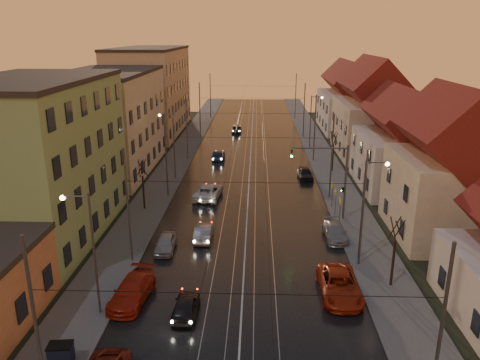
# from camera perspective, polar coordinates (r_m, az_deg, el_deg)

# --- Properties ---
(ground) EXTENTS (160.00, 160.00, 0.00)m
(ground) POSITION_cam_1_polar(r_m,az_deg,el_deg) (28.45, 0.02, -18.62)
(ground) COLOR black
(ground) RESTS_ON ground
(road) EXTENTS (16.00, 120.00, 0.04)m
(road) POSITION_cam_1_polar(r_m,az_deg,el_deg) (65.15, 1.27, 2.65)
(road) COLOR black
(road) RESTS_ON ground
(sidewalk_left) EXTENTS (4.00, 120.00, 0.15)m
(sidewalk_left) POSITION_cam_1_polar(r_m,az_deg,el_deg) (66.02, -7.45, 2.75)
(sidewalk_left) COLOR #4C4C4C
(sidewalk_left) RESTS_ON ground
(sidewalk_right) EXTENTS (4.00, 120.00, 0.15)m
(sidewalk_right) POSITION_cam_1_polar(r_m,az_deg,el_deg) (65.78, 10.03, 2.57)
(sidewalk_right) COLOR #4C4C4C
(sidewalk_right) RESTS_ON ground
(tram_rail_0) EXTENTS (0.06, 120.00, 0.03)m
(tram_rail_0) POSITION_cam_1_polar(r_m,az_deg,el_deg) (65.21, -0.66, 2.69)
(tram_rail_0) COLOR gray
(tram_rail_0) RESTS_ON road
(tram_rail_1) EXTENTS (0.06, 120.00, 0.03)m
(tram_rail_1) POSITION_cam_1_polar(r_m,az_deg,el_deg) (65.16, 0.60, 2.68)
(tram_rail_1) COLOR gray
(tram_rail_1) RESTS_ON road
(tram_rail_2) EXTENTS (0.06, 120.00, 0.03)m
(tram_rail_2) POSITION_cam_1_polar(r_m,az_deg,el_deg) (65.14, 1.95, 2.67)
(tram_rail_2) COLOR gray
(tram_rail_2) RESTS_ON road
(tram_rail_3) EXTENTS (0.06, 120.00, 0.03)m
(tram_rail_3) POSITION_cam_1_polar(r_m,az_deg,el_deg) (65.15, 3.21, 2.66)
(tram_rail_3) COLOR gray
(tram_rail_3) RESTS_ON road
(apartment_left_1) EXTENTS (10.00, 18.00, 13.00)m
(apartment_left_1) POSITION_cam_1_polar(r_m,az_deg,el_deg) (42.51, -23.56, 2.06)
(apartment_left_1) COLOR #7A9C63
(apartment_left_1) RESTS_ON ground
(apartment_left_2) EXTENTS (10.00, 20.00, 12.00)m
(apartment_left_2) POSITION_cam_1_polar(r_m,az_deg,el_deg) (60.79, -15.62, 6.70)
(apartment_left_2) COLOR tan
(apartment_left_2) RESTS_ON ground
(apartment_left_3) EXTENTS (10.00, 24.00, 14.00)m
(apartment_left_3) POSITION_cam_1_polar(r_m,az_deg,el_deg) (83.57, -10.80, 10.54)
(apartment_left_3) COLOR tan
(apartment_left_3) RESTS_ON ground
(house_right_1) EXTENTS (8.67, 10.20, 10.80)m
(house_right_1) POSITION_cam_1_polar(r_m,az_deg,el_deg) (42.79, 24.20, 0.61)
(house_right_1) COLOR #B6A78C
(house_right_1) RESTS_ON ground
(house_right_2) EXTENTS (9.18, 12.24, 9.20)m
(house_right_2) POSITION_cam_1_polar(r_m,az_deg,el_deg) (54.82, 19.22, 3.77)
(house_right_2) COLOR beige
(house_right_2) RESTS_ON ground
(house_right_3) EXTENTS (9.18, 14.28, 11.50)m
(house_right_3) POSITION_cam_1_polar(r_m,az_deg,el_deg) (68.79, 15.78, 7.72)
(house_right_3) COLOR #B6A78C
(house_right_3) RESTS_ON ground
(house_right_4) EXTENTS (9.18, 16.32, 10.00)m
(house_right_4) POSITION_cam_1_polar(r_m,az_deg,el_deg) (86.30, 13.02, 9.30)
(house_right_4) COLOR beige
(house_right_4) RESTS_ON ground
(catenary_pole_l_0) EXTENTS (0.16, 0.16, 9.00)m
(catenary_pole_l_0) POSITION_cam_1_polar(r_m,az_deg,el_deg) (22.96, -23.56, -16.47)
(catenary_pole_l_0) COLOR #595B60
(catenary_pole_l_0) RESTS_ON ground
(catenary_pole_r_0) EXTENTS (0.16, 0.16, 9.00)m
(catenary_pole_r_0) POSITION_cam_1_polar(r_m,az_deg,el_deg) (22.34, 23.17, -17.44)
(catenary_pole_r_0) COLOR #595B60
(catenary_pole_r_0) RESTS_ON ground
(catenary_pole_l_1) EXTENTS (0.16, 0.16, 9.00)m
(catenary_pole_l_1) POSITION_cam_1_polar(r_m,az_deg,el_deg) (35.51, -13.48, -3.20)
(catenary_pole_l_1) COLOR #595B60
(catenary_pole_l_1) RESTS_ON ground
(catenary_pole_r_1) EXTENTS (0.16, 0.16, 9.00)m
(catenary_pole_r_1) POSITION_cam_1_polar(r_m,az_deg,el_deg) (35.11, 14.76, -3.54)
(catenary_pole_r_1) COLOR #595B60
(catenary_pole_r_1) RESTS_ON ground
(catenary_pole_l_2) EXTENTS (0.16, 0.16, 9.00)m
(catenary_pole_l_2) POSITION_cam_1_polar(r_m,az_deg,el_deg) (49.44, -9.00, 2.95)
(catenary_pole_l_2) COLOR #595B60
(catenary_pole_l_2) RESTS_ON ground
(catenary_pole_r_2) EXTENTS (0.16, 0.16, 9.00)m
(catenary_pole_r_2) POSITION_cam_1_polar(r_m,az_deg,el_deg) (49.15, 11.12, 2.75)
(catenary_pole_r_2) COLOR #595B60
(catenary_pole_r_2) RESTS_ON ground
(catenary_pole_l_3) EXTENTS (0.16, 0.16, 9.00)m
(catenary_pole_l_3) POSITION_cam_1_polar(r_m,az_deg,el_deg) (63.86, -6.50, 6.36)
(catenary_pole_l_3) COLOR #595B60
(catenary_pole_l_3) RESTS_ON ground
(catenary_pole_r_3) EXTENTS (0.16, 0.16, 9.00)m
(catenary_pole_r_3) POSITION_cam_1_polar(r_m,az_deg,el_deg) (63.64, 9.10, 6.21)
(catenary_pole_r_3) COLOR #595B60
(catenary_pole_r_3) RESTS_ON ground
(catenary_pole_l_4) EXTENTS (0.16, 0.16, 9.00)m
(catenary_pole_l_4) POSITION_cam_1_polar(r_m,az_deg,el_deg) (78.49, -4.91, 8.50)
(catenary_pole_l_4) COLOR #595B60
(catenary_pole_l_4) RESTS_ON ground
(catenary_pole_r_4) EXTENTS (0.16, 0.16, 9.00)m
(catenary_pole_r_4) POSITION_cam_1_polar(r_m,az_deg,el_deg) (78.31, 7.82, 8.38)
(catenary_pole_r_4) COLOR #595B60
(catenary_pole_r_4) RESTS_ON ground
(catenary_pole_l_5) EXTENTS (0.16, 0.16, 9.00)m
(catenary_pole_l_5) POSITION_cam_1_polar(r_m,az_deg,el_deg) (96.20, -3.63, 10.20)
(catenary_pole_l_5) COLOR #595B60
(catenary_pole_l_5) RESTS_ON ground
(catenary_pole_r_5) EXTENTS (0.16, 0.16, 9.00)m
(catenary_pole_r_5) POSITION_cam_1_polar(r_m,az_deg,el_deg) (96.06, 6.80, 10.10)
(catenary_pole_r_5) COLOR #595B60
(catenary_pole_r_5) RESTS_ON ground
(street_lamp_0) EXTENTS (1.75, 0.32, 8.00)m
(street_lamp_0) POSITION_cam_1_polar(r_m,az_deg,el_deg) (29.37, -18.03, -7.28)
(street_lamp_0) COLOR #595B60
(street_lamp_0) RESTS_ON ground
(street_lamp_1) EXTENTS (1.75, 0.32, 8.00)m
(street_lamp_1) POSITION_cam_1_polar(r_m,az_deg,el_deg) (36.00, 15.26, -2.40)
(street_lamp_1) COLOR #595B60
(street_lamp_1) RESTS_ON ground
(street_lamp_2) EXTENTS (1.75, 0.32, 8.00)m
(street_lamp_2) POSITION_cam_1_polar(r_m,az_deg,el_deg) (55.17, -8.38, 4.92)
(street_lamp_2) COLOR #595B60
(street_lamp_2) RESTS_ON ground
(street_lamp_3) EXTENTS (1.75, 0.32, 8.00)m
(street_lamp_3) POSITION_cam_1_polar(r_m,az_deg,el_deg) (70.46, 8.86, 7.63)
(street_lamp_3) COLOR #595B60
(street_lamp_3) RESTS_ON ground
(traffic_light_mast) EXTENTS (5.30, 0.32, 7.20)m
(traffic_light_mast) POSITION_cam_1_polar(r_m,az_deg,el_deg) (43.32, 11.51, 0.85)
(traffic_light_mast) COLOR #595B60
(traffic_light_mast) RESTS_ON ground
(bare_tree_0) EXTENTS (1.09, 1.09, 5.11)m
(bare_tree_0) POSITION_cam_1_polar(r_m,az_deg,el_deg) (46.59, -11.72, -0.69)
(bare_tree_0) COLOR black
(bare_tree_0) RESTS_ON ground
(bare_tree_1) EXTENTS (1.09, 1.09, 5.11)m
(bare_tree_1) POSITION_cam_1_polar(r_m,az_deg,el_deg) (33.63, 18.26, -8.57)
(bare_tree_1) COLOR black
(bare_tree_1) RESTS_ON ground
(bare_tree_2) EXTENTS (1.09, 1.09, 5.11)m
(bare_tree_2) POSITION_cam_1_polar(r_m,az_deg,el_deg) (59.50, 11.29, 3.31)
(bare_tree_2) COLOR black
(bare_tree_2) RESTS_ON ground
(driving_car_0) EXTENTS (1.51, 3.69, 1.25)m
(driving_car_0) POSITION_cam_1_polar(r_m,az_deg,el_deg) (30.16, -6.63, -14.99)
(driving_car_0) COLOR black
(driving_car_0) RESTS_ON ground
(driving_car_1) EXTENTS (1.42, 4.01, 1.32)m
(driving_car_1) POSITION_cam_1_polar(r_m,az_deg,el_deg) (39.91, -4.46, -6.34)
(driving_car_1) COLOR gray
(driving_car_1) RESTS_ON ground
(driving_car_2) EXTENTS (3.03, 5.60, 1.49)m
(driving_car_2) POSITION_cam_1_polar(r_m,az_deg,el_deg) (49.48, -3.88, -1.40)
(driving_car_2) COLOR silver
(driving_car_2) RESTS_ON ground
(driving_car_3) EXTENTS (1.95, 4.41, 1.26)m
(driving_car_3) POSITION_cam_1_polar(r_m,az_deg,el_deg) (64.45, -2.65, 3.02)
(driving_car_3) COLOR #182949
(driving_car_3) RESTS_ON ground
(driving_car_4) EXTENTS (1.68, 4.04, 1.37)m
(driving_car_4) POSITION_cam_1_polar(r_m,az_deg,el_deg) (82.30, -0.42, 6.28)
(driving_car_4) COLOR black
(driving_car_4) RESTS_ON ground
(parked_left_2) EXTENTS (2.55, 5.22, 1.46)m
(parked_left_2) POSITION_cam_1_polar(r_m,az_deg,el_deg) (32.06, -13.02, -13.02)
(parked_left_2) COLOR #A62210
(parked_left_2) RESTS_ON ground
(parked_left_3) EXTENTS (1.57, 3.73, 1.26)m
(parked_left_3) POSITION_cam_1_polar(r_m,az_deg,el_deg) (38.33, -9.07, -7.61)
(parked_left_3) COLOR #A0A1A6
(parked_left_3) RESTS_ON ground
(parked_right_0) EXTENTS (2.55, 5.52, 1.53)m
(parked_right_0) POSITION_cam_1_polar(r_m,az_deg,el_deg) (32.49, 12.03, -12.42)
(parked_right_0) COLOR #A62910
(parked_right_0) RESTS_ON ground
(parked_right_1) EXTENTS (1.84, 4.34, 1.25)m
(parked_right_1) POSITION_cam_1_polar(r_m,az_deg,el_deg) (40.74, 11.54, -6.20)
(parked_right_1) COLOR #9B9BA0
(parked_right_1) RESTS_ON ground
(parked_right_2) EXTENTS (1.80, 4.11, 1.38)m
(parked_right_2) POSITION_cam_1_polar(r_m,az_deg,el_deg) (56.42, 7.95, 0.81)
(parked_right_2) COLOR black
(parked_right_2) RESTS_ON ground
(dumpster) EXTENTS (1.28, 0.93, 1.10)m
(dumpster) POSITION_cam_1_polar(r_m,az_deg,el_deg) (27.72, -20.98, -19.27)
(dumpster) COLOR black
(dumpster) RESTS_ON sidewalk_left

